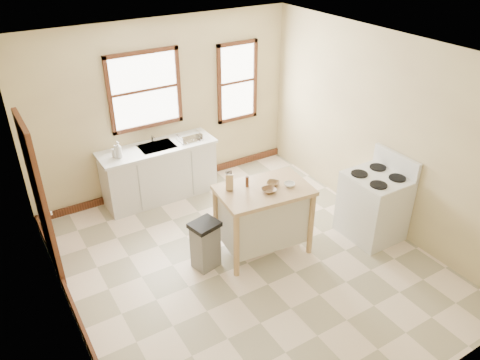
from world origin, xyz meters
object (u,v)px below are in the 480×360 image
at_px(soap_bottle_b, 115,151).
at_px(trash_bin, 205,245).
at_px(kitchen_island, 263,220).
at_px(gas_stove, 375,198).
at_px(pepper_grinder, 247,182).
at_px(knife_block, 230,183).
at_px(bowl_a, 269,190).
at_px(bowl_c, 290,185).
at_px(bowl_b, 273,183).
at_px(soap_bottle_a, 118,150).
at_px(dish_rack, 190,138).

height_order(soap_bottle_b, trash_bin, soap_bottle_b).
xyz_separation_m(kitchen_island, gas_stove, (1.54, -0.52, 0.12)).
bearing_deg(pepper_grinder, trash_bin, -175.08).
height_order(pepper_grinder, gas_stove, gas_stove).
bearing_deg(pepper_grinder, knife_block, 164.08).
xyz_separation_m(bowl_a, trash_bin, (-0.85, 0.20, -0.67)).
bearing_deg(pepper_grinder, gas_stove, -21.70).
distance_m(knife_block, pepper_grinder, 0.24).
bearing_deg(bowl_a, bowl_c, -4.31).
relative_size(bowl_a, bowl_c, 1.28).
relative_size(pepper_grinder, bowl_b, 0.91).
bearing_deg(bowl_a, kitchen_island, 94.67).
bearing_deg(soap_bottle_a, bowl_a, -74.17).
bearing_deg(soap_bottle_a, kitchen_island, -73.06).
xyz_separation_m(bowl_b, bowl_c, (0.16, -0.14, 0.00)).
bearing_deg(kitchen_island, gas_stove, -12.36).
bearing_deg(soap_bottle_b, trash_bin, -86.48).
distance_m(kitchen_island, gas_stove, 1.63).
xyz_separation_m(soap_bottle_a, knife_block, (0.88, -1.76, 0.04)).
distance_m(soap_bottle_b, gas_stove, 3.84).
height_order(kitchen_island, bowl_a, bowl_a).
bearing_deg(knife_block, gas_stove, 9.83).
height_order(bowl_a, trash_bin, bowl_a).
bearing_deg(pepper_grinder, dish_rack, 88.22).
xyz_separation_m(bowl_b, gas_stove, (1.38, -0.54, -0.39)).
height_order(bowl_b, gas_stove, gas_stove).
height_order(soap_bottle_a, pepper_grinder, soap_bottle_a).
height_order(soap_bottle_a, bowl_c, soap_bottle_a).
height_order(soap_bottle_a, bowl_a, soap_bottle_a).
bearing_deg(bowl_b, kitchen_island, -172.52).
bearing_deg(kitchen_island, trash_bin, 179.62).
relative_size(pepper_grinder, trash_bin, 0.22).
distance_m(knife_block, bowl_b, 0.59).
xyz_separation_m(knife_block, gas_stove, (1.93, -0.74, -0.47)).
height_order(soap_bottle_a, bowl_b, soap_bottle_a).
bearing_deg(kitchen_island, bowl_a, -79.02).
distance_m(soap_bottle_b, dish_rack, 1.21).
bearing_deg(soap_bottle_a, knife_block, -79.14).
xyz_separation_m(soap_bottle_b, kitchen_island, (1.31, -2.02, -0.52)).
bearing_deg(bowl_a, bowl_b, 39.27).
distance_m(kitchen_island, trash_bin, 0.86).
distance_m(soap_bottle_b, trash_bin, 2.09).
bearing_deg(trash_bin, pepper_grinder, -8.11).
relative_size(bowl_b, gas_stove, 0.13).
xyz_separation_m(soap_bottle_a, bowl_b, (1.43, -1.96, -0.04)).
bearing_deg(trash_bin, knife_block, 2.34).
relative_size(dish_rack, gas_stove, 0.30).
relative_size(bowl_a, bowl_b, 1.13).
bearing_deg(pepper_grinder, soap_bottle_a, 121.37).
bearing_deg(kitchen_island, soap_bottle_a, 129.08).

